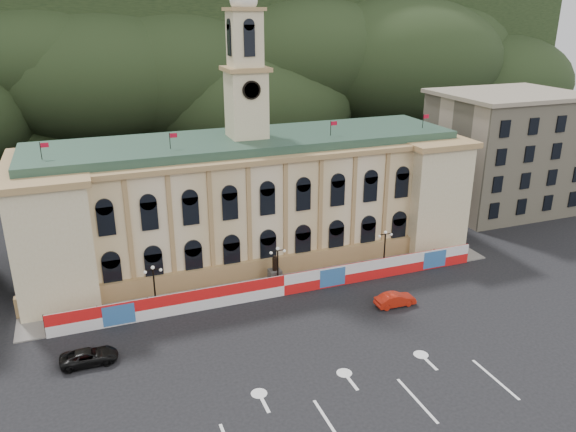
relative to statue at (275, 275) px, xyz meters
name	(u,v)px	position (x,y,z in m)	size (l,w,h in m)	color
ground	(342,370)	(0.00, -18.00, -1.19)	(260.00, 260.00, 0.00)	black
lane_markings	(368,404)	(0.00, -23.00, -1.18)	(26.00, 10.00, 0.02)	white
hill_ridge	(145,52)	(0.03, 103.99, 18.30)	(230.00, 80.00, 64.00)	black
city_hall	(250,197)	(0.00, 9.63, 6.66)	(56.20, 17.60, 37.10)	beige
side_building_right	(503,151)	(43.00, 12.93, 8.14)	(21.00, 17.00, 18.60)	tan
hoarding_fence	(284,285)	(0.06, -2.93, 0.06)	(50.00, 0.44, 2.50)	red
pavement	(276,284)	(0.00, -0.25, -1.11)	(56.00, 5.50, 0.16)	slate
statue	(275,275)	(0.00, 0.00, 0.00)	(1.40, 1.40, 3.72)	#595651
lamp_left	(154,283)	(-14.00, -1.00, 1.89)	(1.96, 0.44, 5.15)	black
lamp_center	(278,264)	(0.00, -1.00, 1.89)	(1.96, 0.44, 5.15)	black
lamp_right	(385,246)	(14.00, -1.00, 1.89)	(1.96, 0.44, 5.15)	black
red_sedan	(395,300)	(10.54, -9.54, -0.44)	(4.56, 1.64, 1.50)	red
black_suv	(89,357)	(-21.17, -8.89, -0.48)	(5.16, 2.47, 1.42)	black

